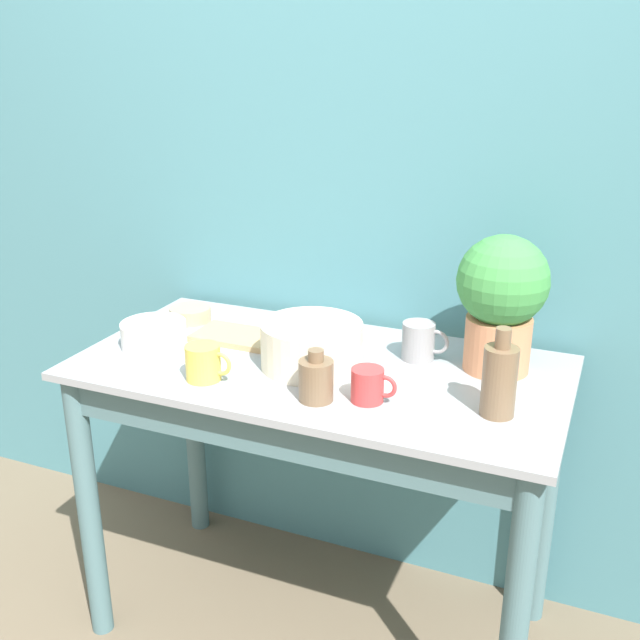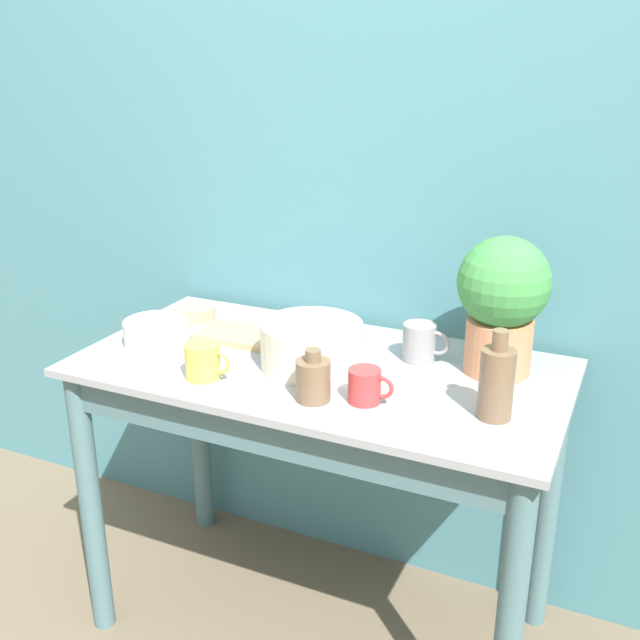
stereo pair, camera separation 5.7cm
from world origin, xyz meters
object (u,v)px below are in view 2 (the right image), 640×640
at_px(potted_plant, 502,299).
at_px(bottle_tall, 497,382).
at_px(mug_red, 366,386).
at_px(tray_board, 240,335).
at_px(mug_yellow, 203,361).
at_px(mug_grey, 420,342).
at_px(bowl_small_tan, 195,313).
at_px(bottle_short, 313,379).
at_px(bowl_wash_large, 312,345).
at_px(bowl_small_enamel_white, 156,333).

distance_m(potted_plant, bottle_tall, 0.27).
relative_size(mug_red, tray_board, 0.45).
distance_m(mug_yellow, mug_grey, 0.55).
height_order(mug_yellow, mug_grey, mug_grey).
xyz_separation_m(bottle_tall, bowl_small_tan, (-0.94, 0.25, -0.06)).
bearing_deg(mug_grey, mug_yellow, -143.86).
height_order(potted_plant, mug_red, potted_plant).
bearing_deg(bottle_short, bowl_wash_large, 116.35).
xyz_separation_m(mug_red, bowl_small_tan, (-0.66, 0.30, -0.02)).
relative_size(bowl_wash_large, bowl_small_tan, 2.12).
xyz_separation_m(potted_plant, mug_grey, (-0.20, -0.01, -0.14)).
height_order(mug_yellow, mug_red, mug_yellow).
relative_size(potted_plant, bottle_short, 2.78).
height_order(bowl_small_enamel_white, bowl_small_tan, bowl_small_enamel_white).
distance_m(bowl_small_enamel_white, tray_board, 0.23).
bearing_deg(tray_board, mug_yellow, -78.70).
bearing_deg(potted_plant, bowl_small_tan, 179.68).
relative_size(bottle_tall, bowl_small_tan, 1.68).
relative_size(mug_red, bowl_small_enamel_white, 0.62).
bearing_deg(bowl_small_tan, bottle_short, -31.73).
distance_m(bottle_short, tray_board, 0.43).
bearing_deg(bottle_short, bottle_tall, 12.41).
distance_m(mug_red, bowl_small_enamel_white, 0.64).
bearing_deg(bottle_tall, mug_yellow, -172.54).
bearing_deg(bottle_short, mug_yellow, -179.40).
bearing_deg(bowl_small_enamel_white, bowl_small_tan, 95.19).
xyz_separation_m(bowl_wash_large, bottle_tall, (0.48, -0.08, 0.03)).
xyz_separation_m(bowl_small_enamel_white, tray_board, (0.18, 0.14, -0.03)).
bearing_deg(bowl_small_enamel_white, tray_board, 36.75).
distance_m(potted_plant, tray_board, 0.72).
height_order(mug_red, mug_grey, mug_grey).
bearing_deg(tray_board, mug_grey, 6.87).
distance_m(bowl_small_enamel_white, bowl_small_tan, 0.21).
distance_m(bottle_tall, mug_yellow, 0.69).
relative_size(potted_plant, bowl_small_tan, 2.84).
bearing_deg(mug_red, bowl_small_tan, 155.67).
bearing_deg(mug_red, bowl_wash_large, 146.25).
bearing_deg(bottle_tall, mug_grey, 136.00).
xyz_separation_m(potted_plant, bowl_wash_large, (-0.43, -0.16, -0.13)).
bearing_deg(bottle_tall, bowl_small_tan, 165.08).
bearing_deg(bowl_small_enamel_white, mug_yellow, -28.94).
distance_m(bottle_tall, bottle_short, 0.41).
height_order(bowl_small_enamel_white, tray_board, bowl_small_enamel_white).
distance_m(potted_plant, mug_red, 0.40).
bearing_deg(mug_red, tray_board, 154.16).
height_order(bottle_tall, mug_red, bottle_tall).
relative_size(bowl_wash_large, tray_board, 1.08).
bearing_deg(bottle_short, potted_plant, 43.74).
height_order(bottle_short, bowl_small_tan, bottle_short).
xyz_separation_m(bowl_small_tan, tray_board, (0.20, -0.08, -0.01)).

